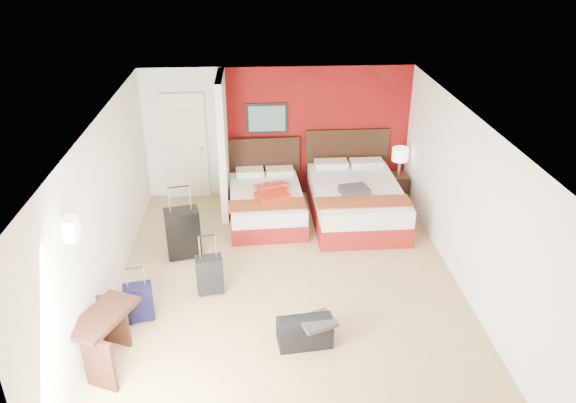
{
  "coord_description": "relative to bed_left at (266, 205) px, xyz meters",
  "views": [
    {
      "loc": [
        -0.43,
        -6.66,
        4.71
      ],
      "look_at": [
        0.04,
        0.8,
        1.0
      ],
      "focal_mm": 34.33,
      "sensor_mm": 36.0,
      "label": 1
    }
  ],
  "objects": [
    {
      "name": "suitcase_navy",
      "position": [
        -1.76,
        -2.75,
        -0.02
      ],
      "size": [
        0.4,
        0.29,
        0.51
      ],
      "primitive_type": "cube",
      "rotation": [
        0.0,
        0.0,
        0.21
      ],
      "color": "black",
      "rests_on": "ground"
    },
    {
      "name": "bed_left",
      "position": [
        0.0,
        0.0,
        0.0
      ],
      "size": [
        1.37,
        1.89,
        0.55
      ],
      "primitive_type": "cube",
      "rotation": [
        0.0,
        0.0,
        0.05
      ],
      "color": "white",
      "rests_on": "ground"
    },
    {
      "name": "ground",
      "position": [
        0.26,
        -2.13,
        -0.28
      ],
      "size": [
        6.5,
        6.5,
        0.0
      ],
      "primitive_type": "plane",
      "color": "tan",
      "rests_on": "ground"
    },
    {
      "name": "bed_right",
      "position": [
        1.6,
        -0.1,
        0.05
      ],
      "size": [
        1.57,
        2.22,
        0.66
      ],
      "primitive_type": "cube",
      "rotation": [
        0.0,
        0.0,
        0.01
      ],
      "color": "silver",
      "rests_on": "ground"
    },
    {
      "name": "suitcase_black",
      "position": [
        -1.34,
        -1.18,
        0.12
      ],
      "size": [
        0.58,
        0.43,
        0.79
      ],
      "primitive_type": "cube",
      "rotation": [
        0.0,
        0.0,
        0.21
      ],
      "color": "black",
      "rests_on": "ground"
    },
    {
      "name": "nightstand",
      "position": [
        2.53,
        0.64,
        -0.02
      ],
      "size": [
        0.38,
        0.38,
        0.51
      ],
      "primitive_type": "cube",
      "rotation": [
        0.0,
        0.0,
        -0.04
      ],
      "color": "black",
      "rests_on": "ground"
    },
    {
      "name": "duffel_bag",
      "position": [
        0.38,
        -3.36,
        -0.1
      ],
      "size": [
        0.71,
        0.43,
        0.34
      ],
      "primitive_type": "cube",
      "rotation": [
        0.0,
        0.0,
        0.11
      ],
      "color": "black",
      "rests_on": "ground"
    },
    {
      "name": "entry_door",
      "position": [
        -1.49,
        1.07,
        0.75
      ],
      "size": [
        0.82,
        0.06,
        2.05
      ],
      "primitive_type": "cube",
      "color": "silver",
      "rests_on": "ground"
    },
    {
      "name": "jacket_draped",
      "position": [
        0.53,
        -3.41,
        0.09
      ],
      "size": [
        0.52,
        0.48,
        0.06
      ],
      "primitive_type": "cube",
      "rotation": [
        0.0,
        0.0,
        0.38
      ],
      "color": "#35353A",
      "rests_on": "duffel_bag"
    },
    {
      "name": "suitcase_charcoal",
      "position": [
        -0.87,
        -2.19,
        -0.0
      ],
      "size": [
        0.4,
        0.29,
        0.55
      ],
      "primitive_type": "cube",
      "rotation": [
        0.0,
        0.0,
        0.17
      ],
      "color": "black",
      "rests_on": "ground"
    },
    {
      "name": "red_suitcase_open",
      "position": [
        0.1,
        -0.1,
        0.32
      ],
      "size": [
        0.78,
        0.91,
        0.1
      ],
      "primitive_type": "cube",
      "rotation": [
        0.0,
        0.0,
        0.35
      ],
      "color": "#B5250F",
      "rests_on": "bed_left"
    },
    {
      "name": "red_accent_panel",
      "position": [
        1.01,
        1.1,
        0.97
      ],
      "size": [
        3.5,
        0.04,
        2.5
      ],
      "primitive_type": "cube",
      "color": "maroon",
      "rests_on": "ground"
    },
    {
      "name": "table_lamp",
      "position": [
        2.53,
        0.64,
        0.51
      ],
      "size": [
        0.4,
        0.4,
        0.54
      ],
      "primitive_type": "cylinder",
      "rotation": [
        0.0,
        0.0,
        -0.41
      ],
      "color": "silver",
      "rests_on": "nightstand"
    },
    {
      "name": "partition_wall",
      "position": [
        -0.74,
        0.48,
        0.97
      ],
      "size": [
        0.12,
        1.2,
        2.5
      ],
      "primitive_type": "cube",
      "color": "silver",
      "rests_on": "ground"
    },
    {
      "name": "desk",
      "position": [
        -1.98,
        -3.59,
        0.1
      ],
      "size": [
        0.77,
        1.0,
        0.74
      ],
      "primitive_type": "cube",
      "rotation": [
        0.0,
        0.0,
        -0.42
      ],
      "color": "black",
      "rests_on": "ground"
    },
    {
      "name": "jacket_bundle",
      "position": [
        1.5,
        -0.4,
        0.44
      ],
      "size": [
        0.53,
        0.46,
        0.11
      ],
      "primitive_type": "cube",
      "rotation": [
        0.0,
        0.0,
        0.2
      ],
      "color": "#3B3A40",
      "rests_on": "bed_right"
    },
    {
      "name": "room_walls",
      "position": [
        -1.14,
        -0.71,
        0.98
      ],
      "size": [
        5.02,
        6.52,
        2.5
      ],
      "color": "white",
      "rests_on": "ground"
    }
  ]
}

